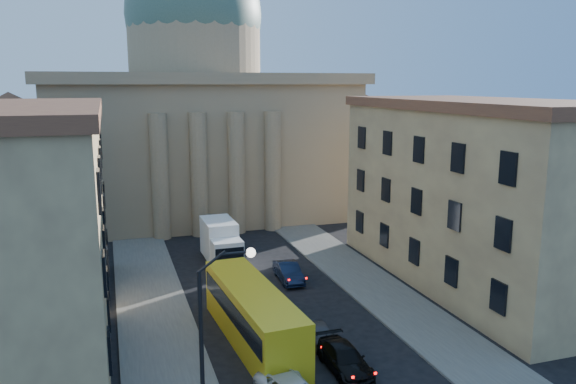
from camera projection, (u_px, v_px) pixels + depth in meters
name	position (u px, v px, depth m)	size (l,w,h in m)	color
sidewalk_left	(161.00, 344.00, 34.63)	(5.00, 60.00, 0.15)	#52514B
sidewalk_right	(405.00, 311.00, 39.76)	(5.00, 60.00, 0.15)	#52514B
church	(198.00, 116.00, 69.94)	(68.02, 28.76, 36.60)	#8A7455
building_left	(8.00, 224.00, 34.40)	(11.60, 26.60, 14.70)	tan
building_right	(478.00, 192.00, 44.66)	(11.60, 26.60, 14.70)	tan
street_lamp	(213.00, 328.00, 24.76)	(2.62, 0.44, 8.83)	black
car_right_mid	(345.00, 359.00, 31.51)	(1.98, 4.86, 1.41)	black
car_right_far	(321.00, 334.00, 34.76)	(1.44, 3.59, 1.22)	#444348
car_right_distant	(288.00, 272.00, 45.82)	(1.61, 4.61, 1.52)	black
city_bus	(253.00, 313.00, 34.82)	(3.71, 12.65, 3.52)	gold
box_truck	(221.00, 243.00, 50.46)	(2.76, 6.77, 3.69)	white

